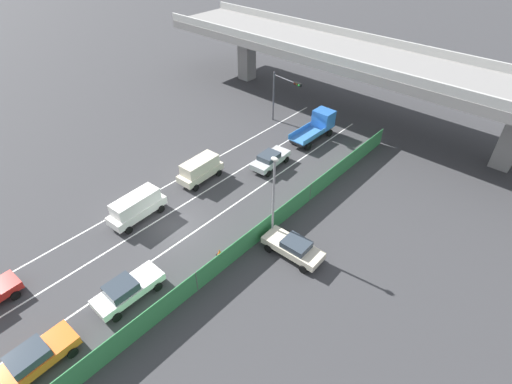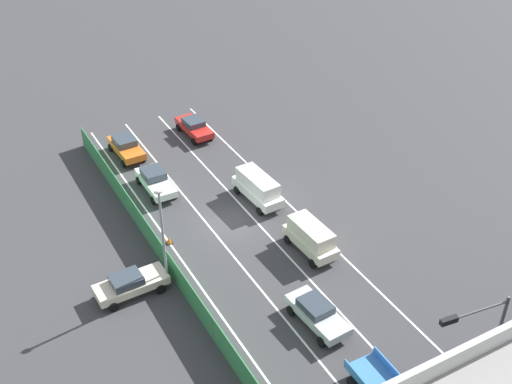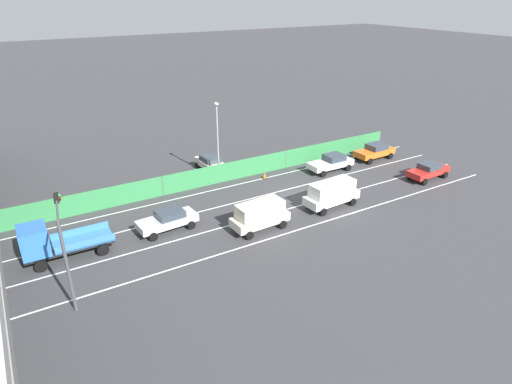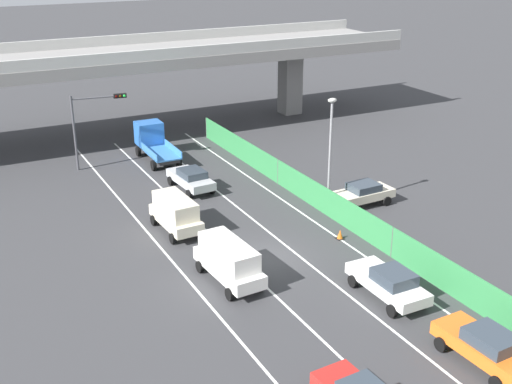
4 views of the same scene
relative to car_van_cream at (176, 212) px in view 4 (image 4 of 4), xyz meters
The scene contains 17 objects.
ground_plane 6.64m from the car_van_cream, 60.04° to the right, with size 300.00×300.00×0.00m, color #38383A.
lane_line_left_edge 3.05m from the car_van_cream, 125.87° to the right, with size 0.14×42.78×0.01m, color silver.
lane_line_mid_left 3.04m from the car_van_cream, 54.26° to the right, with size 0.14×42.78×0.01m, color silver.
lane_line_mid_right 5.52m from the car_van_cream, 24.82° to the right, with size 0.14×42.78×0.01m, color silver.
lane_line_right_edge 8.55m from the car_van_cream, 15.50° to the right, with size 0.14×42.78×0.01m, color silver.
elevated_overpass 22.03m from the car_van_cream, 81.23° to the left, with size 53.02×9.51×8.16m.
green_fence 9.67m from the car_van_cream, 13.53° to the right, with size 0.10×38.88×1.81m.
car_van_cream is the anchor object (origin of this frame).
car_taxi_orange 19.45m from the car_van_cream, 69.87° to the right, with size 2.16×4.52×1.62m.
car_sedan_silver 6.88m from the car_van_cream, 60.34° to the left, with size 2.22×4.57×1.53m.
car_van_white 7.04m from the car_van_cream, 88.27° to the right, with size 2.18×4.94×2.21m.
car_hatchback_white 13.78m from the car_van_cream, 62.00° to the right, with size 2.04×4.64×1.62m.
flatbed_truck_blue 14.49m from the car_van_cream, 76.34° to the left, with size 2.34×5.74×2.70m.
parked_sedan_cream 12.40m from the car_van_cream, ahead, with size 4.66×2.12×1.52m.
traffic_light 13.94m from the car_van_cream, 95.45° to the left, with size 4.14×0.81×5.77m.
street_lamp 10.55m from the car_van_cream, ahead, with size 0.60×0.36×7.43m.
traffic_cone 9.89m from the car_van_cream, 33.80° to the right, with size 0.47×0.47×0.57m.
Camera 4 is at (-15.43, -28.27, 16.71)m, focal length 45.56 mm.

